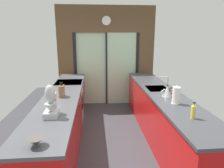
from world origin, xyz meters
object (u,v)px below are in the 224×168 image
at_px(oven_range, 70,102).
at_px(knife_block, 62,91).
at_px(kettle, 167,91).
at_px(soap_bottle, 193,112).
at_px(mixing_bowl, 36,142).
at_px(paper_towel_roll, 176,96).
at_px(stand_mixer, 51,104).

xyz_separation_m(oven_range, knife_block, (0.02, -1.09, 0.56)).
xyz_separation_m(knife_block, kettle, (1.78, -0.14, -0.01)).
xyz_separation_m(knife_block, soap_bottle, (1.78, -1.08, -0.01)).
xyz_separation_m(oven_range, soap_bottle, (1.80, -2.17, 0.55)).
bearing_deg(mixing_bowl, kettle, 38.69).
bearing_deg(mixing_bowl, soap_bottle, 15.44).
relative_size(mixing_bowl, paper_towel_roll, 0.59).
xyz_separation_m(mixing_bowl, kettle, (1.78, 1.43, 0.05)).
relative_size(knife_block, soap_bottle, 1.19).
distance_m(knife_block, stand_mixer, 0.85).
height_order(stand_mixer, soap_bottle, stand_mixer).
distance_m(kettle, paper_towel_roll, 0.38).
bearing_deg(paper_towel_roll, stand_mixer, -169.59).
distance_m(stand_mixer, paper_towel_roll, 1.81).
distance_m(mixing_bowl, kettle, 2.28).
bearing_deg(paper_towel_roll, soap_bottle, -90.00).
relative_size(oven_range, soap_bottle, 4.28).
height_order(kettle, paper_towel_roll, paper_towel_roll).
bearing_deg(kettle, mixing_bowl, -141.31).
distance_m(kettle, soap_bottle, 0.94).
distance_m(oven_range, mixing_bowl, 2.71).
xyz_separation_m(stand_mixer, kettle, (1.78, 0.71, -0.07)).
distance_m(mixing_bowl, paper_towel_roll, 2.07).
relative_size(mixing_bowl, soap_bottle, 0.79).
xyz_separation_m(mixing_bowl, soap_bottle, (1.78, 0.49, 0.04)).
relative_size(mixing_bowl, kettle, 0.68).
bearing_deg(soap_bottle, knife_block, 148.80).
relative_size(stand_mixer, paper_towel_roll, 1.45).
height_order(oven_range, soap_bottle, soap_bottle).
bearing_deg(oven_range, stand_mixer, -89.46).
relative_size(oven_range, stand_mixer, 2.19).
height_order(mixing_bowl, paper_towel_roll, paper_towel_roll).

